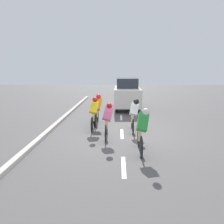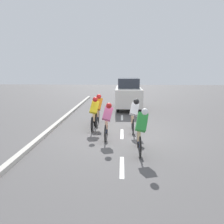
% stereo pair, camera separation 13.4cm
% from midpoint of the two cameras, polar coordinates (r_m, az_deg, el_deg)
% --- Properties ---
extents(ground_plane, '(60.00, 60.00, 0.00)m').
position_cam_midpoint_polar(ground_plane, '(9.33, 2.22, -5.80)').
color(ground_plane, '#565454').
extents(lane_stripe_near, '(0.12, 1.40, 0.01)m').
position_cam_midpoint_polar(lane_stripe_near, '(6.38, 2.44, -14.06)').
color(lane_stripe_near, white).
rests_on(lane_stripe_near, ground).
extents(lane_stripe_mid, '(0.12, 1.40, 0.01)m').
position_cam_midpoint_polar(lane_stripe_mid, '(9.37, 2.22, -5.71)').
color(lane_stripe_mid, white).
rests_on(lane_stripe_mid, ground).
extents(lane_stripe_far, '(0.12, 1.40, 0.01)m').
position_cam_midpoint_polar(lane_stripe_far, '(12.47, 2.10, -1.44)').
color(lane_stripe_far, white).
rests_on(lane_stripe_far, ground).
extents(curb, '(0.20, 24.09, 0.14)m').
position_cam_midpoint_polar(curb, '(9.86, -16.80, -4.93)').
color(curb, beige).
rests_on(curb, ground).
extents(cyclist_orange, '(0.44, 1.69, 1.57)m').
position_cam_midpoint_polar(cyclist_orange, '(10.64, -4.19, 0.83)').
color(cyclist_orange, black).
rests_on(cyclist_orange, ground).
extents(cyclist_green, '(0.44, 1.65, 1.54)m').
position_cam_midpoint_polar(cyclist_green, '(7.15, 7.24, -4.52)').
color(cyclist_green, black).
rests_on(cyclist_green, ground).
extents(cyclist_yellow, '(0.44, 1.69, 1.54)m').
position_cam_midpoint_polar(cyclist_yellow, '(9.83, -5.13, -0.13)').
color(cyclist_yellow, black).
rests_on(cyclist_yellow, ground).
extents(cyclist_white, '(0.44, 1.63, 1.50)m').
position_cam_midpoint_polar(cyclist_white, '(9.51, 5.31, -0.52)').
color(cyclist_white, black).
rests_on(cyclist_white, ground).
extents(cyclist_pink, '(0.45, 1.69, 1.47)m').
position_cam_midpoint_polar(cyclist_pink, '(8.55, -1.66, -1.99)').
color(cyclist_pink, black).
rests_on(cyclist_pink, ground).
extents(support_car, '(1.70, 3.99, 2.11)m').
position_cam_midpoint_polar(support_car, '(15.15, 3.67, 4.83)').
color(support_car, black).
rests_on(support_car, ground).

